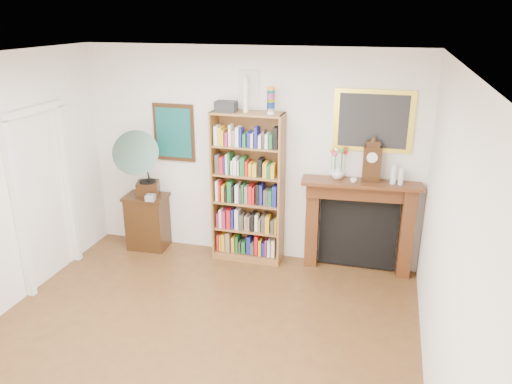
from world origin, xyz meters
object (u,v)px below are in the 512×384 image
fireplace (359,217)px  gramophone (140,160)px  flower_vase (338,172)px  bottle_right (401,177)px  bookshelf (248,180)px  cd_stack (151,198)px  bottle_left (394,174)px  side_cabinet (148,222)px  teacup (354,180)px  mantel_clock (372,162)px

fireplace → gramophone: size_ratio=1.52×
flower_vase → bottle_right: (0.75, -0.04, 0.02)m
bottle_right → bookshelf: bearing=-179.4°
gramophone → cd_stack: size_ratio=8.09×
bookshelf → bottle_left: size_ratio=9.64×
side_cabinet → bottle_right: bottle_right is taller
flower_vase → bottle_right: size_ratio=0.83×
gramophone → flower_vase: (2.60, 0.20, -0.02)m
cd_stack → bottle_right: bottle_right is taller
bookshelf → gramophone: 1.47m
fireplace → bottle_right: bearing=-12.0°
side_cabinet → gramophone: 0.95m
side_cabinet → fireplace: bearing=-0.3°
gramophone → teacup: (2.81, 0.08, -0.07)m
bookshelf → gramophone: size_ratio=2.38×
cd_stack → mantel_clock: (2.86, 0.26, 0.65)m
fireplace → cd_stack: size_ratio=12.29×
cd_stack → side_cabinet: bearing=134.8°
side_cabinet → bottle_left: bearing=-1.4°
mantel_clock → teacup: mantel_clock is taller
gramophone → teacup: 2.81m
fireplace → mantel_clock: size_ratio=2.94×
cd_stack → bottle_right: (3.21, 0.22, 0.50)m
side_cabinet → teacup: 2.95m
bottle_right → gramophone: bearing=-177.2°
flower_vase → bottle_left: bearing=-2.1°
cd_stack → bottle_left: bottle_left is taller
flower_vase → teacup: bearing=-28.9°
bookshelf → side_cabinet: bearing=-177.5°
side_cabinet → cd_stack: 0.48m
fireplace → mantel_clock: mantel_clock is taller
fireplace → gramophone: (-2.90, -0.22, 0.60)m
cd_stack → flower_vase: 2.52m
side_cabinet → teacup: teacup is taller
side_cabinet → bottle_right: (3.37, 0.06, 0.93)m
bottle_left → side_cabinet: bearing=-178.7°
teacup → gramophone: bearing=-178.3°
side_cabinet → fireplace: 2.93m
mantel_clock → fireplace: bearing=165.3°
flower_vase → side_cabinet: bearing=-177.9°
gramophone → side_cabinet: bearing=77.2°
teacup → bottle_left: bearing=11.1°
bookshelf → mantel_clock: (1.55, 0.06, 0.34)m
mantel_clock → bottle_left: bearing=-12.5°
gramophone → bottle_left: (3.27, 0.17, 0.02)m
teacup → bottle_right: (0.55, 0.08, 0.07)m
side_cabinet → mantel_clock: 3.20m
bookshelf → bottle_right: 1.91m
bookshelf → gramophone: bookshelf is taller
bookshelf → teacup: 1.36m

